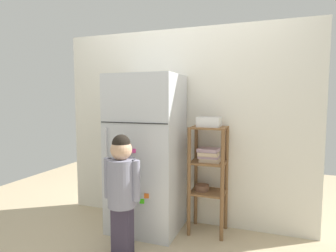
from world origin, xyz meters
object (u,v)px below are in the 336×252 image
(child_standing, at_px, (122,182))
(fruit_bin, at_px, (211,123))
(refrigerator, at_px, (146,153))
(pantry_shelf_unit, at_px, (208,168))

(child_standing, xyz_separation_m, fruit_bin, (0.63, 0.64, 0.48))
(refrigerator, height_order, child_standing, refrigerator)
(pantry_shelf_unit, distance_m, fruit_bin, 0.45)
(fruit_bin, bearing_deg, pantry_shelf_unit, 150.07)
(child_standing, relative_size, fruit_bin, 4.75)
(pantry_shelf_unit, height_order, fruit_bin, fruit_bin)
(child_standing, height_order, fruit_bin, fruit_bin)
(child_standing, distance_m, pantry_shelf_unit, 0.89)
(refrigerator, height_order, pantry_shelf_unit, refrigerator)
(refrigerator, xyz_separation_m, child_standing, (0.01, -0.52, -0.16))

